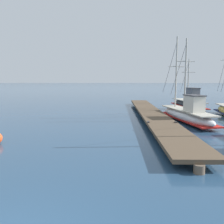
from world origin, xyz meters
TOP-DOWN VIEW (x-y plane):
  - floating_dock at (4.84, 15.53)m, footprint 1.90×22.96m
  - fishing_boat_0 at (9.69, 22.53)m, footprint 2.27×6.82m
  - fishing_boat_1 at (7.06, 13.86)m, footprint 2.60×8.41m

SIDE VIEW (x-z plane):
  - floating_dock at x=4.84m, z-range 0.10..0.63m
  - fishing_boat_0 at x=9.69m, z-range -1.96..3.11m
  - fishing_boat_1 at x=7.06m, z-range -2.50..3.68m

